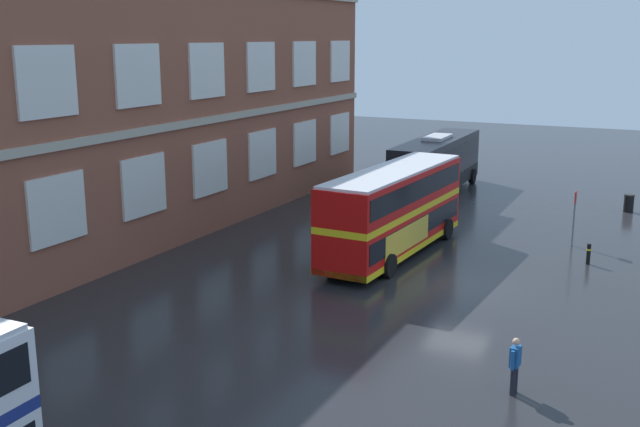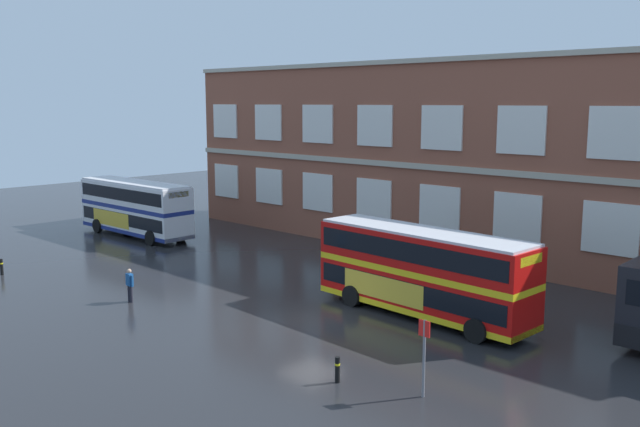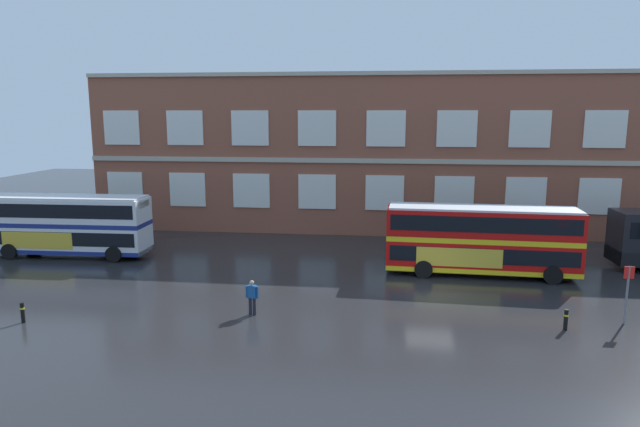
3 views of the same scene
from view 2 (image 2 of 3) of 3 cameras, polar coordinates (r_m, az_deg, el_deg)
ground_plane at (r=33.16m, az=1.76°, el=-8.12°), size 120.00×120.00×0.00m
brick_terminal_building at (r=46.25m, az=12.77°, el=4.36°), size 47.19×8.19×12.57m
double_decker_near at (r=52.89m, az=-15.08°, el=0.50°), size 11.05×3.03×4.07m
double_decker_middle at (r=32.28m, az=8.49°, el=-4.74°), size 11.11×3.27×4.07m
waiting_passenger at (r=35.69m, az=-15.50°, el=-5.64°), size 0.64×0.28×1.70m
bus_stand_flag at (r=23.77m, az=8.62°, el=-11.19°), size 0.44×0.10×2.70m
safety_bollard_west at (r=43.83m, az=-24.90°, el=-4.02°), size 0.19×0.19×0.95m
safety_bollard_east at (r=25.06m, az=1.45°, el=-12.79°), size 0.19×0.19×0.95m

